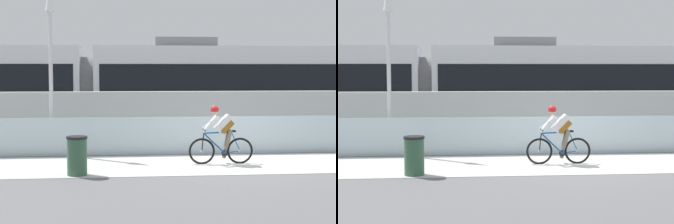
{
  "view_description": "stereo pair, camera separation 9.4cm",
  "coord_description": "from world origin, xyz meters",
  "views": [
    {
      "loc": [
        -3.32,
        -14.53,
        2.58
      ],
      "look_at": [
        -1.7,
        2.35,
        1.25
      ],
      "focal_mm": 58.59,
      "sensor_mm": 36.0,
      "label": 1
    },
    {
      "loc": [
        -3.23,
        -14.54,
        2.58
      ],
      "look_at": [
        -1.7,
        2.35,
        1.25
      ],
      "focal_mm": 58.59,
      "sensor_mm": 36.0,
      "label": 2
    }
  ],
  "objects": [
    {
      "name": "concrete_barrier_wall",
      "position": [
        0.0,
        3.65,
        0.92
      ],
      "size": [
        32.0,
        0.36,
        1.84
      ],
      "primitive_type": "cube",
      "color": "silver",
      "rests_on": "ground"
    },
    {
      "name": "tram_rail_near",
      "position": [
        0.0,
        6.13,
        0.0
      ],
      "size": [
        32.0,
        0.08,
        0.01
      ],
      "primitive_type": "cube",
      "color": "#595654",
      "rests_on": "ground"
    },
    {
      "name": "lamp_post_antenna",
      "position": [
        -5.25,
        2.15,
        3.29
      ],
      "size": [
        0.28,
        0.28,
        5.2
      ],
      "color": "gray",
      "rests_on": "ground"
    },
    {
      "name": "glass_parapet",
      "position": [
        0.0,
        1.85,
        0.57
      ],
      "size": [
        32.0,
        0.05,
        1.14
      ],
      "primitive_type": "cube",
      "color": "silver",
      "rests_on": "ground"
    },
    {
      "name": "bike_path_deck",
      "position": [
        0.0,
        0.0,
        0.01
      ],
      "size": [
        32.0,
        3.2,
        0.01
      ],
      "primitive_type": "cube",
      "color": "silver",
      "rests_on": "ground"
    },
    {
      "name": "cyclist_on_bike",
      "position": [
        -0.47,
        0.0,
        0.78
      ],
      "size": [
        1.77,
        0.58,
        1.61
      ],
      "color": "black",
      "rests_on": "ground"
    },
    {
      "name": "tram_rail_far",
      "position": [
        0.0,
        7.57,
        0.0
      ],
      "size": [
        32.0,
        0.08,
        0.01
      ],
      "primitive_type": "cube",
      "color": "#595654",
      "rests_on": "ground"
    },
    {
      "name": "ground_plane",
      "position": [
        0.0,
        0.0,
        0.0
      ],
      "size": [
        200.0,
        200.0,
        0.0
      ],
      "primitive_type": "plane",
      "color": "slate"
    },
    {
      "name": "tram",
      "position": [
        -4.39,
        6.85,
        1.89
      ],
      "size": [
        22.56,
        2.54,
        3.81
      ],
      "color": "silver",
      "rests_on": "ground"
    },
    {
      "name": "trash_bin",
      "position": [
        -4.26,
        -1.25,
        0.48
      ],
      "size": [
        0.51,
        0.51,
        0.96
      ],
      "color": "#33593F",
      "rests_on": "ground"
    }
  ]
}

